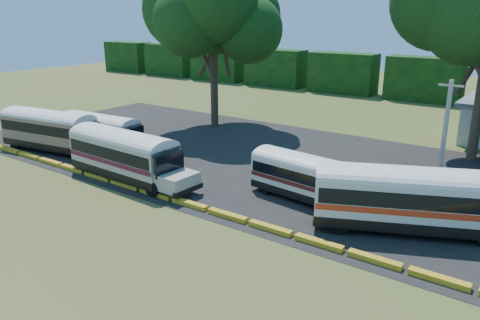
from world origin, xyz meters
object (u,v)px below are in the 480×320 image
Objects in this scene: bus_red at (102,130)px; bus_cream_west at (125,153)px; bus_beige at (51,128)px; bus_white_red at (405,196)px; tree_west at (213,13)px.

bus_cream_west reaches higher than bus_red.
bus_white_red is at bearing -4.94° from bus_beige.
bus_red is 16.58m from tree_west.
bus_beige is at bearing 159.57° from bus_white_red.
bus_beige is at bearing -108.88° from tree_west.
bus_beige is at bearing 175.37° from bus_cream_west.
tree_west is (-24.60, 14.12, 9.58)m from bus_white_red.
bus_cream_west is (7.95, -4.26, 0.26)m from bus_red.
bus_beige is 0.71× the size of tree_west.
bus_red is at bearing 153.87° from bus_cream_west.
bus_white_red is (30.09, 1.94, 0.02)m from bus_beige.
bus_beige is 0.99× the size of bus_white_red.
bus_red is 26.97m from bus_white_red.
bus_red is (3.15, 2.96, -0.28)m from bus_beige.
tree_west reaches higher than bus_white_red.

